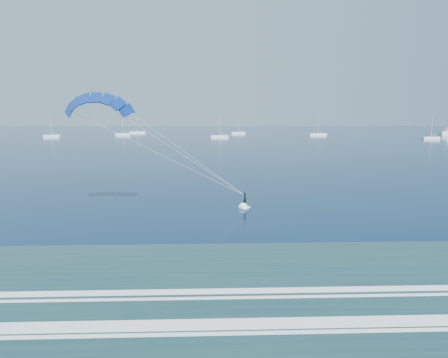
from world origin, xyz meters
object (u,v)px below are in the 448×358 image
(sailboat_1, at_px, (52,136))
(sailboat_6, at_px, (431,138))
(sailboat_2, at_px, (123,134))
(sailboat_4, at_px, (238,133))
(kitesurfer_rig, at_px, (175,150))
(sailboat_7, at_px, (137,132))
(sailboat_3, at_px, (220,136))
(sailboat_5, at_px, (318,134))

(sailboat_1, relative_size, sailboat_6, 1.04)
(sailboat_2, xyz_separation_m, sailboat_6, (159.29, -47.13, -0.00))
(sailboat_4, xyz_separation_m, sailboat_6, (89.77, -64.42, -0.01))
(kitesurfer_rig, distance_m, sailboat_1, 193.31)
(kitesurfer_rig, xyz_separation_m, sailboat_7, (-44.33, 225.09, -6.52))
(sailboat_3, bearing_deg, kitesurfer_rig, -93.08)
(sailboat_5, relative_size, sailboat_6, 1.20)
(sailboat_5, bearing_deg, sailboat_3, -159.37)
(sailboat_1, relative_size, sailboat_7, 0.96)
(sailboat_3, height_order, sailboat_4, sailboat_3)
(sailboat_5, bearing_deg, kitesurfer_rig, -109.58)
(sailboat_6, bearing_deg, sailboat_1, 171.96)
(sailboat_5, bearing_deg, sailboat_2, 176.94)
(kitesurfer_rig, height_order, sailboat_1, kitesurfer_rig)
(sailboat_2, relative_size, sailboat_6, 1.04)
(sailboat_3, xyz_separation_m, sailboat_4, (13.13, 45.34, -0.01))
(sailboat_3, bearing_deg, sailboat_2, 153.56)
(sailboat_4, bearing_deg, sailboat_3, -106.15)
(sailboat_2, distance_m, sailboat_5, 114.79)
(kitesurfer_rig, distance_m, sailboat_5, 200.64)
(kitesurfer_rig, distance_m, sailboat_3, 167.38)
(sailboat_1, bearing_deg, sailboat_7, 53.38)
(sailboat_1, xyz_separation_m, sailboat_6, (193.26, -27.29, -0.00))
(sailboat_5, bearing_deg, sailboat_7, 162.04)
(sailboat_4, distance_m, sailboat_7, 67.64)
(sailboat_1, xyz_separation_m, sailboat_2, (33.97, 19.84, -0.00))
(sailboat_5, relative_size, sailboat_7, 1.11)
(sailboat_1, height_order, sailboat_7, sailboat_7)
(sailboat_2, bearing_deg, sailboat_7, 84.11)
(kitesurfer_rig, height_order, sailboat_4, kitesurfer_rig)
(sailboat_3, distance_m, sailboat_6, 104.65)
(kitesurfer_rig, bearing_deg, sailboat_4, 84.06)
(sailboat_1, xyz_separation_m, sailboat_7, (37.07, 49.87, -0.01))
(kitesurfer_rig, bearing_deg, sailboat_6, 52.90)
(sailboat_2, relative_size, sailboat_4, 0.97)
(sailboat_5, height_order, sailboat_6, sailboat_5)
(sailboat_3, height_order, sailboat_5, sailboat_5)
(sailboat_1, bearing_deg, sailboat_5, 5.27)
(sailboat_7, bearing_deg, sailboat_1, -126.62)
(sailboat_4, xyz_separation_m, sailboat_5, (45.10, -23.42, 0.01))
(sailboat_1, distance_m, sailboat_5, 149.22)
(kitesurfer_rig, relative_size, sailboat_7, 1.76)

